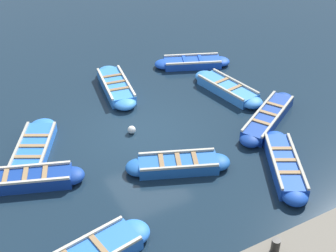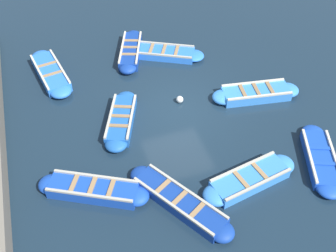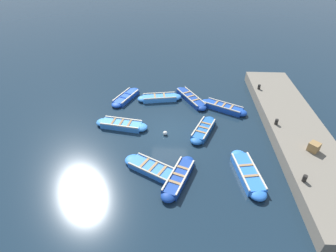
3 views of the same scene
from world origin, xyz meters
name	(u,v)px [view 3 (image 3 of 3)]	position (x,y,z in m)	size (l,w,h in m)	color
ground_plane	(169,131)	(0.00, 0.00, 0.00)	(120.00, 120.00, 0.00)	#162838
boat_outer_left	(122,125)	(3.12, -0.26, 0.19)	(3.56, 1.40, 0.43)	#3884E0
boat_broadside	(223,107)	(-3.76, -2.77, 0.20)	(3.40, 2.30, 0.45)	#1947B7
boat_near_quay	(191,98)	(-1.43, -4.01, 0.18)	(2.52, 3.64, 0.41)	navy
boat_bow_out	(153,169)	(0.66, 3.62, 0.16)	(3.55, 2.47, 0.37)	blue
boat_far_corner	(126,97)	(3.52, -3.94, 0.16)	(1.96, 3.26, 0.37)	#1947B7
boat_inner_gap	(203,130)	(-2.18, 0.00, 0.18)	(1.93, 3.23, 0.41)	#1E59AD
boat_alongside	(160,98)	(0.93, -3.95, 0.18)	(3.43, 1.36, 0.42)	#3884E0
boat_drifting	(179,177)	(-0.70, 4.19, 0.19)	(1.86, 3.38, 0.44)	navy
boat_tucked	(248,173)	(-4.25, 3.69, 0.19)	(1.45, 3.67, 0.45)	blue
quay_wall	(295,130)	(-7.84, 0.00, 0.39)	(3.27, 15.62, 0.78)	slate
bollard_north	(259,87)	(-6.56, -4.65, 0.96)	(0.20, 0.20, 0.35)	black
bollard_mid_north	(276,122)	(-6.56, 0.00, 0.96)	(0.20, 0.20, 0.35)	black
bollard_mid_south	(305,178)	(-6.56, 4.65, 0.96)	(0.20, 0.20, 0.35)	black
wooden_crate	(314,147)	(-7.84, 2.40, 1.03)	(0.50, 0.50, 0.50)	olive
buoy_orange_near	(165,133)	(0.23, 0.42, 0.14)	(0.27, 0.27, 0.27)	silver
buoy_yellow_far	(182,92)	(-0.77, -4.97, 0.16)	(0.33, 0.33, 0.33)	silver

